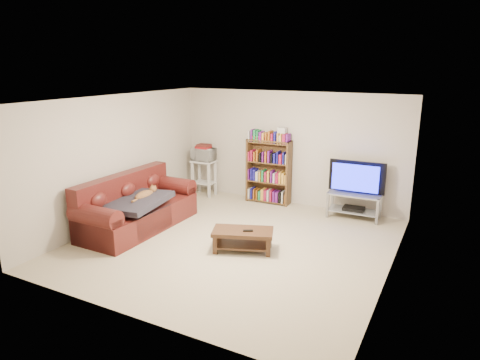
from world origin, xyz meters
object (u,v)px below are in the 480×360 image
Objects in this scene: sofa at (135,210)px; coffee_table at (243,236)px; tv_stand at (354,201)px; bookshelf at (269,171)px.

coffee_table is (2.24, -0.00, -0.10)m from sofa.
tv_stand is (3.47, 2.36, -0.00)m from sofa.
coffee_table is 0.78× the size of bookshelf.
bookshelf is (-1.89, 0.13, 0.37)m from tv_stand.
sofa is 1.68× the size of bookshelf.
bookshelf reaches higher than tv_stand.
bookshelf is (1.58, 2.49, 0.37)m from sofa.
coffee_table is at bearing -77.10° from bookshelf.
coffee_table is 2.62m from bookshelf.
bookshelf reaches higher than sofa.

